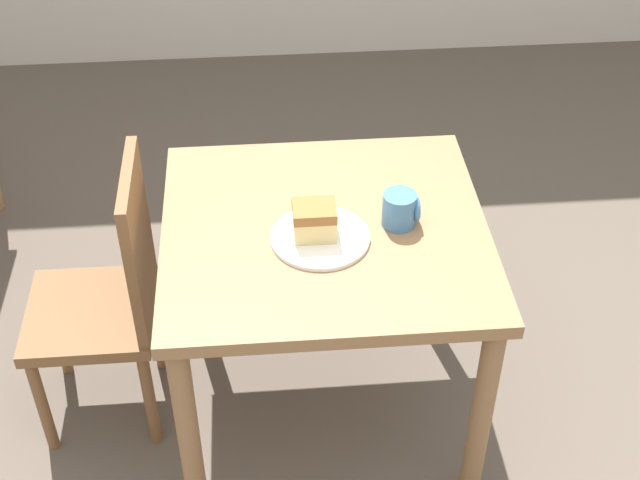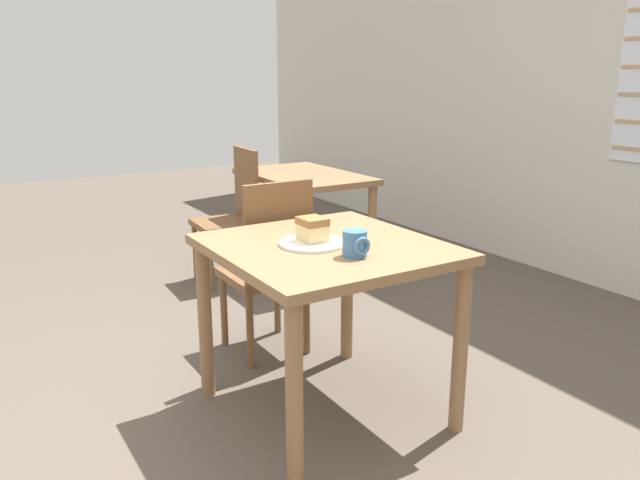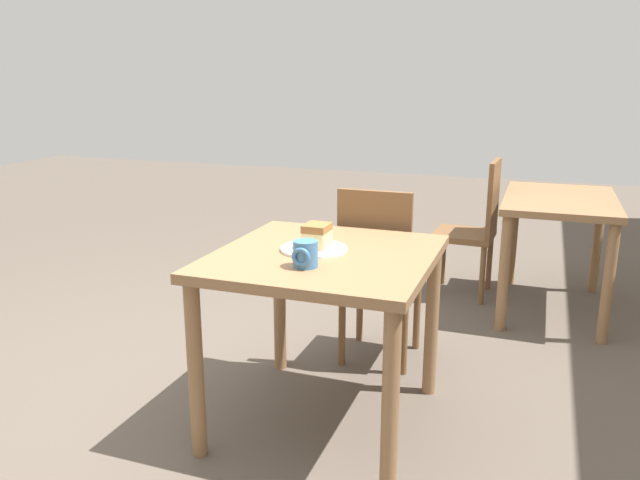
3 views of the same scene
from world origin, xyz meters
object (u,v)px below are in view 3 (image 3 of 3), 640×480
at_px(chair_near_window, 378,273).
at_px(dining_table_far, 559,216).
at_px(cake_slice, 317,235).
at_px(chair_far_corner, 475,225).
at_px(coffee_mug, 305,254).
at_px(dining_table_near, 325,280).
at_px(plate, 314,249).

bearing_deg(chair_near_window, dining_table_far, -127.40).
bearing_deg(cake_slice, chair_far_corner, 166.05).
bearing_deg(coffee_mug, chair_near_window, 175.43).
xyz_separation_m(chair_near_window, cake_slice, (0.59, -0.11, 0.32)).
xyz_separation_m(dining_table_near, coffee_mug, (0.20, -0.00, 0.16)).
relative_size(chair_far_corner, cake_slice, 7.95).
bearing_deg(chair_near_window, coffee_mug, 85.43).
bearing_deg(dining_table_far, cake_slice, -29.24).
bearing_deg(dining_table_far, chair_far_corner, -101.54).
height_order(chair_near_window, chair_far_corner, same).
relative_size(plate, coffee_mug, 2.68).
height_order(dining_table_far, chair_far_corner, chair_far_corner).
height_order(dining_table_near, chair_near_window, chair_near_window).
xyz_separation_m(plate, cake_slice, (-0.01, 0.01, 0.05)).
xyz_separation_m(chair_far_corner, cake_slice, (1.78, -0.44, 0.32)).
bearing_deg(chair_near_window, plate, 79.25).
bearing_deg(coffee_mug, cake_slice, -170.08).
relative_size(dining_table_near, chair_far_corner, 0.98).
distance_m(dining_table_near, chair_near_window, 0.64).
bearing_deg(plate, chair_near_window, 169.25).
distance_m(dining_table_near, chair_far_corner, 1.86).
bearing_deg(dining_table_far, plate, -29.22).
height_order(chair_far_corner, cake_slice, chair_far_corner).
bearing_deg(dining_table_far, chair_near_window, -37.40).
distance_m(plate, cake_slice, 0.06).
height_order(cake_slice, coffee_mug, cake_slice).
bearing_deg(chair_near_window, chair_far_corner, -105.71).
relative_size(chair_near_window, coffee_mug, 9.05).
bearing_deg(cake_slice, dining_table_far, 150.76).
bearing_deg(dining_table_near, cake_slice, -125.17).
relative_size(cake_slice, coffee_mug, 1.14).
distance_m(dining_table_near, coffee_mug, 0.26).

